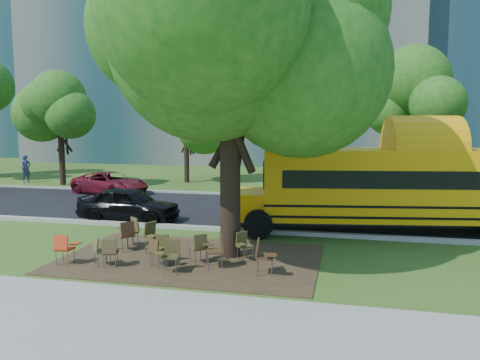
% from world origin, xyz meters
% --- Properties ---
extents(ground, '(160.00, 160.00, 0.00)m').
position_xyz_m(ground, '(0.00, 0.00, 0.00)').
color(ground, '#254916').
rests_on(ground, ground).
extents(sidewalk, '(60.00, 4.00, 0.04)m').
position_xyz_m(sidewalk, '(0.00, -5.00, 0.02)').
color(sidewalk, gray).
rests_on(sidewalk, ground).
extents(dirt_patch, '(7.00, 4.50, 0.03)m').
position_xyz_m(dirt_patch, '(1.00, -0.50, 0.01)').
color(dirt_patch, '#382819').
rests_on(dirt_patch, ground).
extents(asphalt_road, '(80.00, 8.00, 0.04)m').
position_xyz_m(asphalt_road, '(0.00, 7.00, 0.02)').
color(asphalt_road, black).
rests_on(asphalt_road, ground).
extents(kerb_near, '(80.00, 0.25, 0.14)m').
position_xyz_m(kerb_near, '(0.00, 3.00, 0.07)').
color(kerb_near, gray).
rests_on(kerb_near, ground).
extents(kerb_far, '(80.00, 0.25, 0.14)m').
position_xyz_m(kerb_far, '(0.00, 11.10, 0.07)').
color(kerb_far, gray).
rests_on(kerb_far, ground).
extents(building_main, '(38.00, 16.00, 22.00)m').
position_xyz_m(building_main, '(-8.00, 36.00, 11.00)').
color(building_main, '#60615C').
rests_on(building_main, ground).
extents(building_left, '(26.00, 14.00, 20.00)m').
position_xyz_m(building_left, '(-38.00, 40.00, 10.00)').
color(building_left, '#60615C').
rests_on(building_left, ground).
extents(bg_tree_0, '(5.20, 5.20, 7.18)m').
position_xyz_m(bg_tree_0, '(-12.00, 13.00, 4.57)').
color(bg_tree_0, black).
rests_on(bg_tree_0, ground).
extents(bg_tree_2, '(4.80, 4.80, 6.62)m').
position_xyz_m(bg_tree_2, '(-5.00, 16.00, 4.21)').
color(bg_tree_2, black).
rests_on(bg_tree_2, ground).
extents(bg_tree_3, '(5.60, 5.60, 7.84)m').
position_xyz_m(bg_tree_3, '(8.00, 14.00, 5.03)').
color(bg_tree_3, black).
rests_on(bg_tree_3, ground).
extents(main_tree, '(7.20, 7.20, 9.19)m').
position_xyz_m(main_tree, '(2.01, -0.01, 5.58)').
color(main_tree, black).
rests_on(main_tree, ground).
extents(school_bus, '(11.93, 4.32, 2.86)m').
position_xyz_m(school_bus, '(7.43, 4.22, 1.65)').
color(school_bus, orange).
rests_on(school_bus, ground).
extents(chair_0, '(0.55, 0.52, 0.83)m').
position_xyz_m(chair_0, '(-2.01, -1.80, 0.52)').
color(chair_0, red).
rests_on(chair_0, ground).
extents(chair_1, '(0.68, 0.54, 0.79)m').
position_xyz_m(chair_1, '(-1.04, -1.67, 0.49)').
color(chair_1, '#504E23').
rests_on(chair_1, ground).
extents(chair_2, '(0.52, 0.58, 0.77)m').
position_xyz_m(chair_2, '(-0.71, -1.73, 0.47)').
color(chair_2, '#41371C').
rests_on(chair_2, ground).
extents(chair_3, '(0.51, 0.47, 0.79)m').
position_xyz_m(chair_3, '(0.38, -1.10, 0.49)').
color(chair_3, '#4C4821').
rests_on(chair_3, ground).
extents(chair_4, '(0.64, 0.51, 0.77)m').
position_xyz_m(chair_4, '(0.45, -1.44, 0.48)').
color(chair_4, '#412E17').
rests_on(chair_4, ground).
extents(chair_5, '(0.57, 0.57, 0.85)m').
position_xyz_m(chair_5, '(0.92, -1.78, 0.53)').
color(chair_5, '#453C1E').
rests_on(chair_5, ground).
extents(chair_6, '(0.69, 0.61, 0.89)m').
position_xyz_m(chair_6, '(1.93, -1.13, 0.55)').
color(chair_6, '#412E17').
rests_on(chair_6, ground).
extents(chair_7, '(0.60, 0.60, 0.90)m').
position_xyz_m(chair_7, '(3.19, -1.45, 0.56)').
color(chair_7, '#432C18').
rests_on(chair_7, ground).
extents(chair_8, '(0.61, 0.77, 0.90)m').
position_xyz_m(chair_8, '(-1.06, -0.18, 0.56)').
color(chair_8, '#50301C').
rests_on(chair_8, ground).
extents(chair_9, '(0.76, 0.60, 0.89)m').
position_xyz_m(chair_9, '(-1.19, 0.35, 0.55)').
color(chair_9, '#4C4521').
rests_on(chair_9, ground).
extents(chair_10, '(0.58, 0.74, 0.92)m').
position_xyz_m(chair_10, '(-0.20, -0.28, 0.57)').
color(chair_10, '#46411E').
rests_on(chair_10, ground).
extents(chair_11, '(0.56, 0.71, 0.82)m').
position_xyz_m(chair_11, '(1.39, -0.87, 0.51)').
color(chair_11, '#433A1D').
rests_on(chair_11, ground).
extents(chair_12, '(0.53, 0.67, 0.78)m').
position_xyz_m(chair_12, '(2.45, -0.29, 0.48)').
color(chair_12, '#46411E').
rests_on(chair_12, ground).
extents(black_car, '(3.90, 1.61, 1.32)m').
position_xyz_m(black_car, '(-2.97, 3.80, 0.66)').
color(black_car, black).
rests_on(black_car, ground).
extents(bg_car_red, '(4.72, 3.16, 1.20)m').
position_xyz_m(bg_car_red, '(-7.15, 10.01, 0.60)').
color(bg_car_red, maroon).
rests_on(bg_car_red, ground).
extents(pedestrian_a, '(0.60, 0.75, 1.79)m').
position_xyz_m(pedestrian_a, '(-14.95, 13.47, 0.90)').
color(pedestrian_a, navy).
rests_on(pedestrian_a, ground).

